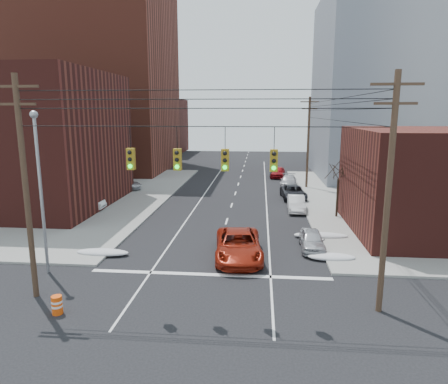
% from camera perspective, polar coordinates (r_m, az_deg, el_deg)
% --- Properties ---
extents(ground, '(160.00, 160.00, 0.00)m').
position_cam_1_polar(ground, '(17.84, -4.84, -19.88)').
color(ground, black).
rests_on(ground, ground).
extents(building_brick_tall, '(24.00, 20.00, 30.00)m').
position_cam_1_polar(building_brick_tall, '(68.70, -18.46, 15.64)').
color(building_brick_tall, maroon).
rests_on(building_brick_tall, ground).
extents(building_brick_near, '(20.00, 16.00, 13.00)m').
position_cam_1_polar(building_brick_near, '(44.62, -28.74, 6.48)').
color(building_brick_near, '#4A1A16').
rests_on(building_brick_near, ground).
extents(building_brick_far, '(22.00, 18.00, 12.00)m').
position_cam_1_polar(building_brick_far, '(93.59, -12.86, 9.14)').
color(building_brick_far, '#4A1A16').
rests_on(building_brick_far, ground).
extents(building_office, '(22.00, 20.00, 25.00)m').
position_cam_1_polar(building_office, '(62.13, 23.92, 13.46)').
color(building_office, gray).
rests_on(building_office, ground).
extents(building_glass, '(20.00, 18.00, 22.00)m').
position_cam_1_polar(building_glass, '(87.62, 19.67, 11.90)').
color(building_glass, gray).
rests_on(building_glass, ground).
extents(utility_pole_left, '(2.20, 0.28, 11.00)m').
position_cam_1_polar(utility_pole_left, '(21.53, -26.51, 0.92)').
color(utility_pole_left, '#473323').
rests_on(utility_pole_left, ground).
extents(utility_pole_right, '(2.20, 0.28, 11.00)m').
position_cam_1_polar(utility_pole_right, '(19.20, 22.42, 0.12)').
color(utility_pole_right, '#473323').
rests_on(utility_pole_right, ground).
extents(utility_pole_far, '(2.20, 0.28, 11.00)m').
position_cam_1_polar(utility_pole_far, '(49.45, 11.94, 7.14)').
color(utility_pole_far, '#473323').
rests_on(utility_pole_far, ground).
extents(traffic_signals, '(17.00, 0.42, 2.02)m').
position_cam_1_polar(traffic_signals, '(18.29, -3.30, 4.83)').
color(traffic_signals, black).
rests_on(traffic_signals, ground).
extents(street_light, '(0.44, 0.44, 9.32)m').
position_cam_1_polar(street_light, '(24.61, -24.83, 1.67)').
color(street_light, gray).
rests_on(street_light, ground).
extents(bare_tree, '(2.09, 2.20, 4.93)m').
position_cam_1_polar(bare_tree, '(36.32, 15.90, -0.04)').
color(bare_tree, black).
rests_on(bare_tree, ground).
extents(snow_nw, '(3.50, 1.08, 0.42)m').
position_cam_1_polar(snow_nw, '(27.60, -16.96, -8.24)').
color(snow_nw, silver).
rests_on(snow_nw, ground).
extents(snow_ne, '(3.00, 1.08, 0.42)m').
position_cam_1_polar(snow_ne, '(26.52, 15.09, -8.95)').
color(snow_ne, silver).
rests_on(snow_ne, ground).
extents(snow_east_far, '(4.00, 1.08, 0.42)m').
position_cam_1_polar(snow_east_far, '(30.72, 13.69, -6.05)').
color(snow_east_far, silver).
rests_on(snow_east_far, ground).
extents(red_pickup, '(3.40, 6.47, 1.74)m').
position_cam_1_polar(red_pickup, '(25.75, 2.08, -7.61)').
color(red_pickup, maroon).
rests_on(red_pickup, ground).
extents(parked_car_a, '(1.63, 3.95, 1.34)m').
position_cam_1_polar(parked_car_a, '(28.01, 12.45, -6.72)').
color(parked_car_a, silver).
rests_on(parked_car_a, ground).
extents(parked_car_b, '(1.61, 4.40, 1.44)m').
position_cam_1_polar(parked_car_b, '(38.35, 10.29, -1.64)').
color(parked_car_b, silver).
rests_on(parked_car_b, ground).
extents(parked_car_c, '(2.78, 5.38, 1.45)m').
position_cam_1_polar(parked_car_c, '(43.52, 9.88, -0.07)').
color(parked_car_c, black).
rests_on(parked_car_c, ground).
extents(parked_car_d, '(2.36, 4.91, 1.38)m').
position_cam_1_polar(parked_car_d, '(50.85, 9.22, 1.56)').
color(parked_car_d, '#A1A1A5').
rests_on(parked_car_d, ground).
extents(parked_car_e, '(2.44, 4.78, 1.56)m').
position_cam_1_polar(parked_car_e, '(57.55, 7.72, 2.84)').
color(parked_car_e, maroon).
rests_on(parked_car_e, ground).
extents(parked_car_f, '(1.54, 3.95, 1.28)m').
position_cam_1_polar(parked_car_f, '(57.99, 7.28, 2.77)').
color(parked_car_f, black).
rests_on(parked_car_f, ground).
extents(lot_car_a, '(4.68, 1.84, 1.52)m').
position_cam_1_polar(lot_car_a, '(39.93, -19.90, -1.35)').
color(lot_car_a, silver).
rests_on(lot_car_a, sidewalk_nw).
extents(lot_car_b, '(4.57, 2.23, 1.25)m').
position_cam_1_polar(lot_car_b, '(48.88, -14.26, 1.06)').
color(lot_car_b, '#B0B0B5').
rests_on(lot_car_b, sidewalk_nw).
extents(lot_car_c, '(5.48, 3.18, 1.49)m').
position_cam_1_polar(lot_car_c, '(42.29, -23.65, -0.96)').
color(lot_car_c, black).
rests_on(lot_car_c, sidewalk_nw).
extents(lot_car_d, '(4.15, 2.19, 1.35)m').
position_cam_1_polar(lot_car_d, '(44.99, -21.00, -0.16)').
color(lot_car_d, '#A9A9AD').
rests_on(lot_car_d, sidewalk_nw).
extents(construction_barrel, '(0.62, 0.62, 0.88)m').
position_cam_1_polar(construction_barrel, '(20.76, -22.75, -14.63)').
color(construction_barrel, '#EE4C0C').
rests_on(construction_barrel, ground).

